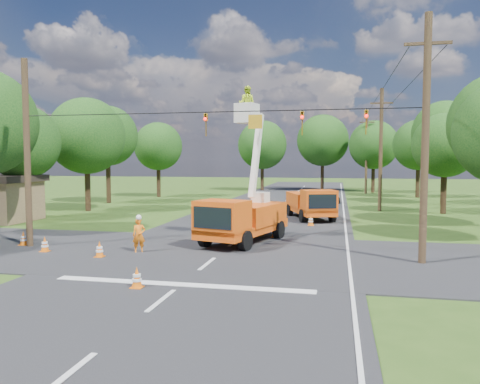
% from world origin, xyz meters
% --- Properties ---
extents(ground, '(140.00, 140.00, 0.00)m').
position_xyz_m(ground, '(0.00, 20.00, 0.00)').
color(ground, '#2D4B16').
rests_on(ground, ground).
extents(road_main, '(12.00, 100.00, 0.06)m').
position_xyz_m(road_main, '(0.00, 20.00, 0.00)').
color(road_main, black).
rests_on(road_main, ground).
extents(road_cross, '(56.00, 10.00, 0.07)m').
position_xyz_m(road_cross, '(0.00, 2.00, 0.00)').
color(road_cross, black).
rests_on(road_cross, ground).
extents(stop_bar, '(9.00, 0.45, 0.02)m').
position_xyz_m(stop_bar, '(0.00, -3.20, 0.00)').
color(stop_bar, silver).
rests_on(stop_bar, ground).
extents(edge_line, '(0.12, 90.00, 0.02)m').
position_xyz_m(edge_line, '(5.60, 20.00, 0.00)').
color(edge_line, silver).
rests_on(edge_line, ground).
extents(bucket_truck, '(3.90, 6.59, 7.93)m').
position_xyz_m(bucket_truck, '(0.40, 5.13, 1.68)').
color(bucket_truck, '#E34B10').
rests_on(bucket_truck, ground).
extents(second_truck, '(3.96, 6.24, 2.20)m').
position_xyz_m(second_truck, '(3.27, 15.26, 1.14)').
color(second_truck, '#E34B10').
rests_on(second_truck, ground).
extents(ground_worker, '(0.69, 0.62, 1.59)m').
position_xyz_m(ground_worker, '(-3.70, 1.74, 0.80)').
color(ground_worker, orange).
rests_on(ground_worker, ground).
extents(distant_car, '(2.12, 4.13, 1.35)m').
position_xyz_m(distant_car, '(4.34, 28.55, 0.67)').
color(distant_car, black).
rests_on(distant_car, ground).
extents(traffic_cone_0, '(0.38, 0.38, 0.71)m').
position_xyz_m(traffic_cone_0, '(-1.31, -3.81, 0.36)').
color(traffic_cone_0, orange).
rests_on(traffic_cone_0, ground).
extents(traffic_cone_1, '(0.38, 0.38, 0.71)m').
position_xyz_m(traffic_cone_1, '(1.80, 6.98, 0.36)').
color(traffic_cone_1, orange).
rests_on(traffic_cone_1, ground).
extents(traffic_cone_2, '(0.38, 0.38, 0.71)m').
position_xyz_m(traffic_cone_2, '(3.45, 11.98, 0.36)').
color(traffic_cone_2, orange).
rests_on(traffic_cone_2, ground).
extents(traffic_cone_3, '(0.38, 0.38, 0.71)m').
position_xyz_m(traffic_cone_3, '(-4.93, 0.38, 0.36)').
color(traffic_cone_3, orange).
rests_on(traffic_cone_3, ground).
extents(traffic_cone_4, '(0.38, 0.38, 0.71)m').
position_xyz_m(traffic_cone_4, '(-7.96, 0.95, 0.36)').
color(traffic_cone_4, orange).
rests_on(traffic_cone_4, ground).
extents(traffic_cone_5, '(0.38, 0.38, 0.71)m').
position_xyz_m(traffic_cone_5, '(-9.97, 2.16, 0.36)').
color(traffic_cone_5, orange).
rests_on(traffic_cone_5, ground).
extents(traffic_cone_6, '(0.38, 0.38, 0.71)m').
position_xyz_m(traffic_cone_6, '(4.29, 16.77, 0.36)').
color(traffic_cone_6, orange).
rests_on(traffic_cone_6, ground).
extents(pole_right_near, '(1.80, 0.30, 10.00)m').
position_xyz_m(pole_right_near, '(8.50, 2.00, 5.11)').
color(pole_right_near, '#4C3823').
rests_on(pole_right_near, ground).
extents(pole_right_mid, '(1.80, 0.30, 10.00)m').
position_xyz_m(pole_right_mid, '(8.50, 22.00, 5.11)').
color(pole_right_mid, '#4C3823').
rests_on(pole_right_mid, ground).
extents(pole_right_far, '(1.80, 0.30, 10.00)m').
position_xyz_m(pole_right_far, '(8.50, 42.00, 5.11)').
color(pole_right_far, '#4C3823').
rests_on(pole_right_far, ground).
extents(pole_left, '(0.30, 0.30, 9.00)m').
position_xyz_m(pole_left, '(-9.50, 2.00, 4.50)').
color(pole_left, '#4C3823').
rests_on(pole_left, ground).
extents(signal_span, '(18.00, 0.29, 1.07)m').
position_xyz_m(signal_span, '(2.23, 1.99, 5.88)').
color(signal_span, black).
rests_on(signal_span, ground).
extents(tree_left_c, '(5.20, 5.20, 8.06)m').
position_xyz_m(tree_left_c, '(-16.50, 11.00, 5.44)').
color(tree_left_c, '#382616').
rests_on(tree_left_c, ground).
extents(tree_left_d, '(6.20, 6.20, 9.24)m').
position_xyz_m(tree_left_d, '(-15.00, 17.00, 6.12)').
color(tree_left_d, '#382616').
rests_on(tree_left_d, ground).
extents(tree_left_e, '(5.80, 5.80, 9.41)m').
position_xyz_m(tree_left_e, '(-16.80, 24.00, 6.49)').
color(tree_left_e, '#382616').
rests_on(tree_left_e, ground).
extents(tree_left_f, '(5.40, 5.40, 8.40)m').
position_xyz_m(tree_left_f, '(-14.80, 32.00, 5.69)').
color(tree_left_f, '#382616').
rests_on(tree_left_f, ground).
extents(tree_right_c, '(5.00, 5.00, 7.83)m').
position_xyz_m(tree_right_c, '(13.20, 21.00, 5.31)').
color(tree_right_c, '#382616').
rests_on(tree_right_c, ground).
extents(tree_right_d, '(6.00, 6.00, 9.70)m').
position_xyz_m(tree_right_d, '(14.80, 29.00, 6.68)').
color(tree_right_d, '#382616').
rests_on(tree_right_d, ground).
extents(tree_right_e, '(5.60, 5.60, 8.63)m').
position_xyz_m(tree_right_e, '(13.80, 37.00, 5.81)').
color(tree_right_e, '#382616').
rests_on(tree_right_e, ground).
extents(tree_far_a, '(6.60, 6.60, 9.50)m').
position_xyz_m(tree_far_a, '(-5.00, 45.00, 6.19)').
color(tree_far_a, '#382616').
rests_on(tree_far_a, ground).
extents(tree_far_b, '(7.00, 7.00, 10.32)m').
position_xyz_m(tree_far_b, '(3.00, 47.00, 6.81)').
color(tree_far_b, '#382616').
rests_on(tree_far_b, ground).
extents(tree_far_c, '(6.20, 6.20, 9.18)m').
position_xyz_m(tree_far_c, '(9.50, 44.00, 6.06)').
color(tree_far_c, '#382616').
rests_on(tree_far_c, ground).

